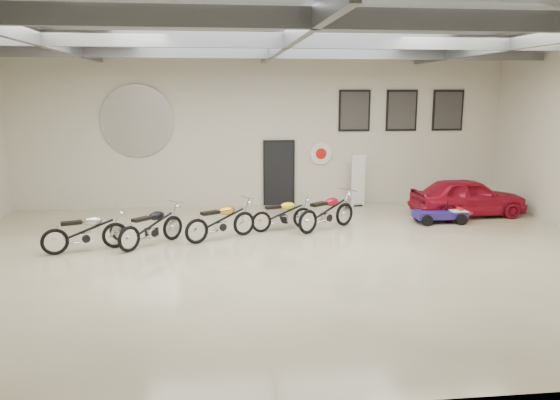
{
  "coord_description": "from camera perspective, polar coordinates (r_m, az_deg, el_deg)",
  "views": [
    {
      "loc": [
        -1.46,
        -11.79,
        3.66
      ],
      "look_at": [
        0.0,
        1.2,
        1.1
      ],
      "focal_mm": 35.0,
      "sensor_mm": 36.0,
      "label": 1
    }
  ],
  "objects": [
    {
      "name": "motorcycle_yellow",
      "position": [
        14.78,
        0.24,
        -1.43
      ],
      "size": [
        1.84,
        1.06,
        0.92
      ],
      "primitive_type": null,
      "rotation": [
        0.0,
        0.0,
        0.31
      ],
      "color": "silver",
      "rests_on": "floor"
    },
    {
      "name": "motorcycle_gold",
      "position": [
        13.89,
        -6.2,
        -2.08
      ],
      "size": [
        2.01,
        1.5,
        1.02
      ],
      "primitive_type": null,
      "rotation": [
        0.0,
        0.0,
        0.51
      ],
      "color": "silver",
      "rests_on": "floor"
    },
    {
      "name": "poster_mid",
      "position": [
        18.76,
        12.59,
        9.12
      ],
      "size": [
        1.05,
        0.08,
        1.35
      ],
      "primitive_type": null,
      "color": "black",
      "rests_on": "back_wall"
    },
    {
      "name": "logo_plaque",
      "position": [
        17.94,
        -14.7,
        7.98
      ],
      "size": [
        2.3,
        0.06,
        1.16
      ],
      "primitive_type": null,
      "color": "silver",
      "rests_on": "back_wall"
    },
    {
      "name": "floor",
      "position": [
        12.43,
        0.62,
        -6.05
      ],
      "size": [
        16.0,
        12.0,
        0.01
      ],
      "primitive_type": "cube",
      "color": "beige",
      "rests_on": "ground"
    },
    {
      "name": "motorcycle_black",
      "position": [
        13.62,
        -13.29,
        -2.63
      ],
      "size": [
        1.76,
        1.81,
        1.0
      ],
      "primitive_type": null,
      "rotation": [
        0.0,
        0.0,
        0.81
      ],
      "color": "silver",
      "rests_on": "floor"
    },
    {
      "name": "door",
      "position": [
        18.03,
        -0.11,
        2.77
      ],
      "size": [
        0.92,
        0.08,
        2.1
      ],
      "primitive_type": "cube",
      "color": "black",
      "rests_on": "back_wall"
    },
    {
      "name": "ceiling_beams",
      "position": [
        11.93,
        0.67,
        16.32
      ],
      "size": [
        15.8,
        11.8,
        0.32
      ],
      "primitive_type": null,
      "color": "#5C5E64",
      "rests_on": "ceiling"
    },
    {
      "name": "back_wall",
      "position": [
        17.88,
        -1.74,
        7.36
      ],
      "size": [
        16.0,
        0.02,
        5.0
      ],
      "primitive_type": "cube",
      "color": "beige",
      "rests_on": "floor"
    },
    {
      "name": "motorcycle_silver",
      "position": [
        13.57,
        -19.69,
        -3.04
      ],
      "size": [
        2.02,
        1.2,
        1.0
      ],
      "primitive_type": null,
      "rotation": [
        0.0,
        0.0,
        0.34
      ],
      "color": "silver",
      "rests_on": "floor"
    },
    {
      "name": "poster_left",
      "position": [
        18.31,
        7.79,
        9.24
      ],
      "size": [
        1.05,
        0.08,
        1.35
      ],
      "primitive_type": null,
      "color": "black",
      "rests_on": "back_wall"
    },
    {
      "name": "ceiling",
      "position": [
        11.95,
        0.68,
        17.52
      ],
      "size": [
        16.0,
        12.0,
        0.01
      ],
      "primitive_type": "cube",
      "color": "gray",
      "rests_on": "back_wall"
    },
    {
      "name": "poster_right",
      "position": [
        19.34,
        17.13,
        8.95
      ],
      "size": [
        1.05,
        0.08,
        1.35
      ],
      "primitive_type": null,
      "color": "black",
      "rests_on": "back_wall"
    },
    {
      "name": "banner_stand",
      "position": [
        18.09,
        8.18,
        2.12
      ],
      "size": [
        0.51,
        0.28,
        1.75
      ],
      "primitive_type": null,
      "rotation": [
        0.0,
        0.0,
        0.21
      ],
      "color": "white",
      "rests_on": "floor"
    },
    {
      "name": "go_kart",
      "position": [
        16.37,
        16.85,
        -1.16
      ],
      "size": [
        1.8,
        0.83,
        0.65
      ],
      "primitive_type": null,
      "rotation": [
        0.0,
        0.0,
        0.01
      ],
      "color": "navy",
      "rests_on": "floor"
    },
    {
      "name": "vintage_car",
      "position": [
        17.43,
        19.04,
        0.32
      ],
      "size": [
        1.56,
        3.5,
        1.17
      ],
      "primitive_type": "imported",
      "rotation": [
        0.0,
        0.0,
        1.62
      ],
      "color": "maroon",
      "rests_on": "floor"
    },
    {
      "name": "oil_sign",
      "position": [
        18.16,
        4.3,
        4.86
      ],
      "size": [
        0.72,
        0.1,
        0.72
      ],
      "primitive_type": null,
      "color": "white",
      "rests_on": "back_wall"
    },
    {
      "name": "motorcycle_red",
      "position": [
        14.86,
        4.91,
        -1.14
      ],
      "size": [
        2.02,
        1.64,
        1.05
      ],
      "primitive_type": null,
      "rotation": [
        0.0,
        0.0,
        0.59
      ],
      "color": "silver",
      "rests_on": "floor"
    }
  ]
}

